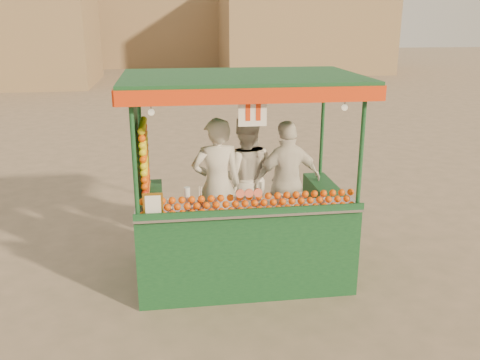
{
  "coord_description": "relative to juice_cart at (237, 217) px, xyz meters",
  "views": [
    {
      "loc": [
        -0.73,
        -5.69,
        3.04
      ],
      "look_at": [
        0.08,
        0.07,
        1.2
      ],
      "focal_mm": 38.88,
      "sensor_mm": 36.0,
      "label": 1
    }
  ],
  "objects": [
    {
      "name": "building_right",
      "position": [
        6.97,
        24.06,
        1.72
      ],
      "size": [
        9.0,
        6.0,
        5.0
      ],
      "primitive_type": "cube",
      "color": "#8A6D4E",
      "rests_on": "ground"
    },
    {
      "name": "vendor_left",
      "position": [
        -0.21,
        0.24,
        0.32
      ],
      "size": [
        0.63,
        0.45,
        1.64
      ],
      "rotation": [
        0.0,
        0.0,
        3.24
      ],
      "color": "beige",
      "rests_on": "ground"
    },
    {
      "name": "vendor_right",
      "position": [
        0.69,
        0.4,
        0.27
      ],
      "size": [
        0.97,
        0.57,
        1.55
      ],
      "rotation": [
        0.0,
        0.0,
        3.37
      ],
      "color": "white",
      "rests_on": "ground"
    },
    {
      "name": "vendor_middle",
      "position": [
        0.18,
        0.56,
        0.3
      ],
      "size": [
        0.85,
        0.69,
        1.61
      ],
      "rotation": [
        0.0,
        0.0,
        3.03
      ],
      "color": "silver",
      "rests_on": "ground"
    },
    {
      "name": "juice_cart",
      "position": [
        0.0,
        0.0,
        0.0
      ],
      "size": [
        2.66,
        1.72,
        2.42
      ],
      "color": "#103D1F",
      "rests_on": "ground"
    },
    {
      "name": "building_center",
      "position": [
        -2.03,
        30.06,
        2.72
      ],
      "size": [
        14.0,
        7.0,
        7.0
      ],
      "primitive_type": "cube",
      "color": "#8A6D4E",
      "rests_on": "ground"
    },
    {
      "name": "ground",
      "position": [
        -0.03,
        0.06,
        -0.78
      ],
      "size": [
        90.0,
        90.0,
        0.0
      ],
      "primitive_type": "plane",
      "color": "#6D604E",
      "rests_on": "ground"
    }
  ]
}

